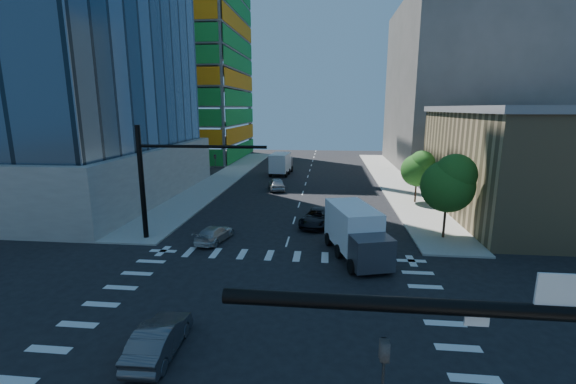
# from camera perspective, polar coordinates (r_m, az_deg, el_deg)

# --- Properties ---
(ground) EXTENTS (160.00, 160.00, 0.00)m
(ground) POSITION_cam_1_polar(r_m,az_deg,el_deg) (20.07, -3.90, -18.94)
(ground) COLOR black
(ground) RESTS_ON ground
(road_markings) EXTENTS (20.00, 20.00, 0.01)m
(road_markings) POSITION_cam_1_polar(r_m,az_deg,el_deg) (20.07, -3.90, -18.93)
(road_markings) COLOR silver
(road_markings) RESTS_ON ground
(sidewalk_ne) EXTENTS (5.00, 60.00, 0.15)m
(sidewalk_ne) POSITION_cam_1_polar(r_m,az_deg,el_deg) (58.58, 15.16, 1.75)
(sidewalk_ne) COLOR gray
(sidewalk_ne) RESTS_ON ground
(sidewalk_nw) EXTENTS (5.00, 60.00, 0.15)m
(sidewalk_nw) POSITION_cam_1_polar(r_m,az_deg,el_deg) (59.87, -9.18, 2.25)
(sidewalk_nw) COLOR gray
(sidewalk_nw) RESTS_ON ground
(construction_building) EXTENTS (25.16, 34.50, 70.60)m
(construction_building) POSITION_cam_1_polar(r_m,az_deg,el_deg) (85.68, -16.08, 21.44)
(construction_building) COLOR slate
(construction_building) RESTS_ON ground
(commercial_building) EXTENTS (20.50, 22.50, 10.60)m
(commercial_building) POSITION_cam_1_polar(r_m,az_deg,el_deg) (44.93, 35.23, 3.57)
(commercial_building) COLOR #907C54
(commercial_building) RESTS_ON ground
(bg_building_ne) EXTENTS (24.00, 30.00, 28.00)m
(bg_building_ne) POSITION_cam_1_polar(r_m,az_deg,el_deg) (75.84, 25.17, 13.93)
(bg_building_ne) COLOR #5A5651
(bg_building_ne) RESTS_ON ground
(signal_mast_nw) EXTENTS (10.20, 0.40, 9.00)m
(signal_mast_nw) POSITION_cam_1_polar(r_m,az_deg,el_deg) (31.63, -18.52, 2.76)
(signal_mast_nw) COLOR black
(signal_mast_nw) RESTS_ON sidewalk_nw
(tree_south) EXTENTS (4.16, 4.16, 6.82)m
(tree_south) POSITION_cam_1_polar(r_m,az_deg,el_deg) (32.74, 22.87, 1.29)
(tree_south) COLOR #382316
(tree_south) RESTS_ON sidewalk_ne
(tree_north) EXTENTS (3.54, 3.52, 5.78)m
(tree_north) POSITION_cam_1_polar(r_m,az_deg,el_deg) (44.37, 18.79, 3.36)
(tree_north) COLOR #382316
(tree_north) RESTS_ON sidewalk_ne
(car_nb_far) EXTENTS (3.68, 5.80, 1.49)m
(car_nb_far) POSITION_cam_1_polar(r_m,az_deg,el_deg) (34.92, 4.45, -3.76)
(car_nb_far) COLOR black
(car_nb_far) RESTS_ON ground
(car_sb_near) EXTENTS (2.63, 4.60, 1.25)m
(car_sb_near) POSITION_cam_1_polar(r_m,az_deg,el_deg) (31.30, -10.83, -6.10)
(car_sb_near) COLOR #B3B3B3
(car_sb_near) RESTS_ON ground
(car_sb_mid) EXTENTS (2.95, 5.02, 1.60)m
(car_sb_mid) POSITION_cam_1_polar(r_m,az_deg,el_deg) (49.78, -1.72, 1.21)
(car_sb_mid) COLOR #A5A7AD
(car_sb_mid) RESTS_ON ground
(car_sb_cross) EXTENTS (1.67, 4.46, 1.45)m
(car_sb_cross) POSITION_cam_1_polar(r_m,az_deg,el_deg) (18.54, -18.54, -19.87)
(car_sb_cross) COLOR #48494D
(car_sb_cross) RESTS_ON ground
(box_truck_near) EXTENTS (4.61, 7.23, 3.52)m
(box_truck_near) POSITION_cam_1_polar(r_m,az_deg,el_deg) (27.58, 10.25, -6.59)
(box_truck_near) COLOR black
(box_truck_near) RESTS_ON ground
(box_truck_far) EXTENTS (3.25, 6.73, 3.44)m
(box_truck_far) POSITION_cam_1_polar(r_m,az_deg,el_deg) (61.66, -0.95, 4.06)
(box_truck_far) COLOR black
(box_truck_far) RESTS_ON ground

